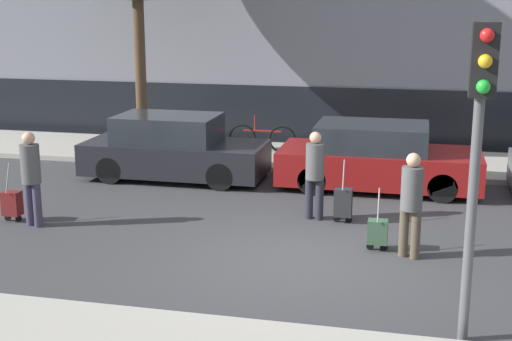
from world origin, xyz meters
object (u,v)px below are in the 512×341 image
at_px(pedestrian_left, 31,173).
at_px(trolley_left, 12,203).
at_px(traffic_light, 479,122).
at_px(parked_bicycle, 262,138).
at_px(parked_car_1, 377,158).
at_px(parked_car_0, 173,149).
at_px(trolley_center, 343,203).
at_px(trolley_right, 378,232).
at_px(pedestrian_center, 315,170).
at_px(pedestrian_right, 411,199).

height_order(pedestrian_left, trolley_left, pedestrian_left).
height_order(pedestrian_left, traffic_light, traffic_light).
bearing_deg(parked_bicycle, parked_car_1, -38.93).
relative_size(parked_car_0, parked_bicycle, 2.31).
relative_size(parked_car_1, trolley_center, 3.61).
bearing_deg(trolley_right, parked_car_1, 93.99).
distance_m(pedestrian_center, traffic_light, 5.41).
xyz_separation_m(parked_car_1, pedestrian_right, (0.78, -4.18, 0.30)).
distance_m(parked_car_1, trolley_right, 3.99).
xyz_separation_m(pedestrian_center, pedestrian_right, (1.76, -1.66, 0.03)).
height_order(parked_car_1, trolley_right, parked_car_1).
relative_size(parked_car_0, pedestrian_left, 2.37).
relative_size(trolley_left, traffic_light, 0.29).
bearing_deg(pedestrian_center, parked_car_0, -24.22).
bearing_deg(pedestrian_right, parked_car_0, 165.83).
distance_m(parked_car_0, trolley_center, 4.78).
bearing_deg(pedestrian_left, traffic_light, -5.62).
bearing_deg(trolley_right, pedestrian_left, -179.08).
relative_size(trolley_center, traffic_light, 0.31).
bearing_deg(traffic_light, pedestrian_center, 118.61).
distance_m(pedestrian_right, trolley_right, 0.85).
bearing_deg(traffic_light, trolley_left, 158.34).
relative_size(parked_car_1, trolley_right, 4.04).
bearing_deg(traffic_light, parked_car_1, 101.89).
bearing_deg(parked_car_1, trolley_left, -148.35).
bearing_deg(parked_car_1, trolley_right, -86.01).
bearing_deg(parked_bicycle, trolley_right, -62.50).
bearing_deg(trolley_left, parked_bicycle, 63.02).
xyz_separation_m(traffic_light, parked_bicycle, (-4.56, 9.51, -2.18)).
xyz_separation_m(pedestrian_right, traffic_light, (0.69, -2.84, 1.71)).
bearing_deg(parked_car_1, pedestrian_left, -145.05).
bearing_deg(parked_car_0, trolley_center, -30.54).
bearing_deg(traffic_light, trolley_right, 111.47).
distance_m(parked_car_0, parked_bicycle, 3.05).
xyz_separation_m(trolley_center, trolley_right, (0.71, -1.36, -0.06)).
distance_m(parked_car_0, traffic_light, 9.32).
xyz_separation_m(pedestrian_left, trolley_right, (6.10, 0.10, -0.67)).
height_order(parked_car_1, traffic_light, traffic_light).
xyz_separation_m(trolley_right, parked_bicycle, (-3.36, 6.46, 0.18)).
relative_size(pedestrian_center, traffic_light, 0.44).
height_order(pedestrian_left, trolley_right, pedestrian_left).
height_order(pedestrian_left, parked_bicycle, pedestrian_left).
height_order(parked_car_1, trolley_left, parked_car_1).
relative_size(pedestrian_right, parked_bicycle, 0.95).
bearing_deg(parked_bicycle, pedestrian_center, -67.18).
relative_size(pedestrian_right, trolley_right, 1.61).
bearing_deg(trolley_center, pedestrian_right, -52.23).
relative_size(parked_car_0, trolley_left, 3.70).
relative_size(trolley_left, trolley_right, 1.05).
distance_m(parked_car_0, pedestrian_center, 4.27).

